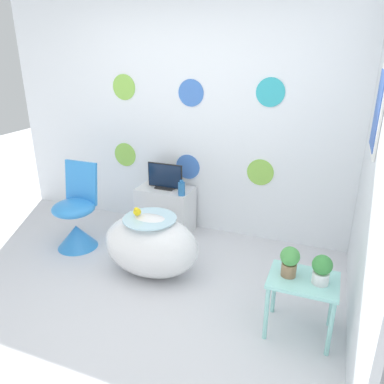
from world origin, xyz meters
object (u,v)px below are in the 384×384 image
chair (76,222)px  potted_plant_left (290,260)px  tv (165,178)px  potted_plant_right (322,269)px  bathtub (151,245)px  vase (182,189)px

chair → potted_plant_left: (2.19, -0.46, 0.29)m
tv → potted_plant_right: bearing=-34.0°
bathtub → potted_plant_right: bearing=-12.0°
chair → vase: (0.95, 0.55, 0.30)m
bathtub → potted_plant_left: size_ratio=4.02×
vase → potted_plant_left: bearing=-39.1°
bathtub → potted_plant_right: potted_plant_right is taller
potted_plant_right → bathtub: bearing=168.0°
bathtub → tv: bearing=106.6°
tv → chair: bearing=-136.0°
chair → tv: size_ratio=2.19×
vase → potted_plant_left: size_ratio=0.75×
potted_plant_left → potted_plant_right: (0.21, -0.02, -0.01)m
tv → potted_plant_right: tv is taller
bathtub → tv: tv is taller
bathtub → potted_plant_left: bearing=-13.3°
bathtub → tv: size_ratio=2.22×
bathtub → vase: (-0.00, 0.71, 0.29)m
tv → potted_plant_left: tv is taller
bathtub → chair: bearing=170.1°
bathtub → potted_plant_left: (1.24, -0.29, 0.29)m
tv → potted_plant_right: size_ratio=1.90×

